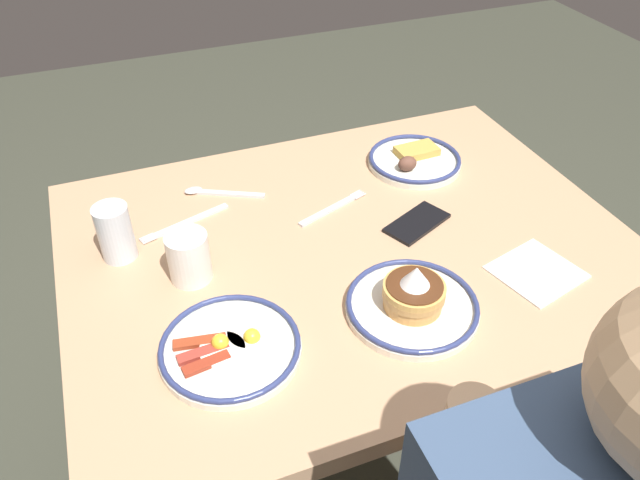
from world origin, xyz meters
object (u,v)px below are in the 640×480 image
drinking_glass (116,235)px  tea_spoon (213,192)px  plate_near_main (414,160)px  coffee_mug (189,256)px  fork_far (333,208)px  fork_near (185,223)px  plate_far_companion (230,347)px  cell_phone (417,223)px  paper_napkin (536,272)px  plate_center_pancakes (413,302)px

drinking_glass → tea_spoon: size_ratio=0.69×
plate_near_main → drinking_glass: bearing=7.5°
coffee_mug → fork_far: size_ratio=0.62×
drinking_glass → fork_near: (-0.14, -0.06, -0.05)m
plate_far_companion → coffee_mug: bearing=-84.4°
fork_near → plate_near_main: bearing=-176.3°
plate_far_companion → tea_spoon: size_ratio=1.41×
plate_near_main → plate_far_companion: 0.70m
coffee_mug → cell_phone: 0.48m
cell_phone → paper_napkin: 0.26m
plate_near_main → paper_napkin: (-0.04, 0.43, -0.01)m
plate_far_companion → paper_napkin: plate_far_companion is taller
plate_center_pancakes → tea_spoon: plate_center_pancakes is taller
plate_near_main → plate_center_pancakes: size_ratio=0.93×
coffee_mug → fork_far: bearing=-162.4°
tea_spoon → cell_phone: bearing=144.7°
plate_center_pancakes → tea_spoon: (0.25, -0.49, -0.02)m
plate_far_companion → drinking_glass: 0.35m
tea_spoon → coffee_mug: bearing=68.5°
plate_far_companion → cell_phone: plate_far_companion is taller
coffee_mug → drinking_glass: bearing=-42.6°
fork_near → fork_far: size_ratio=1.11×
plate_far_companion → paper_napkin: bearing=178.5°
plate_center_pancakes → fork_near: bearing=-50.6°
cell_phone → tea_spoon: size_ratio=0.85×
plate_near_main → fork_far: plate_near_main is taller
plate_far_companion → fork_far: plate_far_companion is taller
coffee_mug → paper_napkin: (-0.62, 0.23, -0.05)m
cell_phone → plate_far_companion: bearing=-0.4°
plate_far_companion → coffee_mug: 0.22m
plate_center_pancakes → plate_far_companion: (0.33, -0.02, -0.01)m
plate_near_main → fork_far: bearing=21.4°
plate_near_main → plate_far_companion: size_ratio=0.93×
plate_center_pancakes → fork_near: (0.33, -0.40, -0.02)m
plate_near_main → paper_napkin: 0.43m
paper_napkin → fork_far: bearing=-49.2°
plate_far_companion → paper_napkin: (-0.60, 0.02, -0.01)m
paper_napkin → plate_center_pancakes: bearing=1.2°
plate_near_main → plate_center_pancakes: (0.23, 0.44, 0.01)m
coffee_mug → fork_near: coffee_mug is taller
plate_far_companion → fork_far: 0.45m
coffee_mug → drinking_glass: 0.16m
cell_phone → tea_spoon: tea_spoon is taller
fork_far → plate_center_pancakes: bearing=92.6°
plate_near_main → coffee_mug: 0.62m
fork_near → tea_spoon: (-0.08, -0.09, 0.00)m
plate_near_main → paper_napkin: plate_near_main is taller
drinking_glass → cell_phone: (-0.60, 0.12, -0.05)m
fork_far → plate_near_main: bearing=-158.6°
plate_far_companion → paper_napkin: 0.60m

